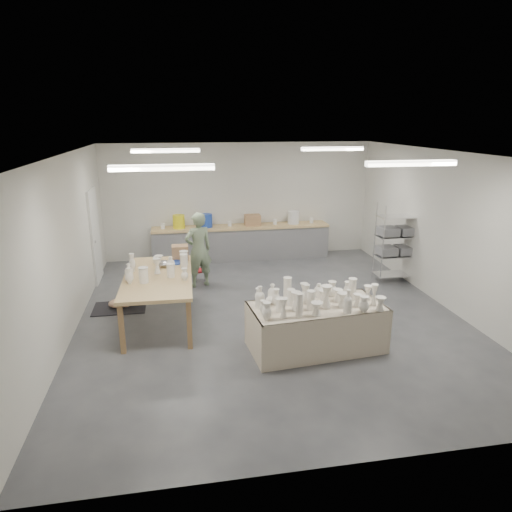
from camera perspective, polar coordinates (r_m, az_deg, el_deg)
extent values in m
plane|color=#424449|center=(8.74, 1.68, -7.32)|extent=(8.00, 8.00, 0.00)
cube|color=white|center=(8.00, 1.86, 12.63)|extent=(7.00, 8.00, 0.02)
cube|color=silver|center=(12.10, -2.11, 6.91)|extent=(7.00, 0.02, 3.00)
cube|color=silver|center=(4.63, 12.01, -10.08)|extent=(7.00, 0.02, 3.00)
cube|color=silver|center=(8.29, -22.65, 1.02)|extent=(0.02, 8.00, 3.00)
cube|color=silver|center=(9.58, 22.77, 2.98)|extent=(0.02, 8.00, 3.00)
cube|color=white|center=(10.87, -19.45, 2.40)|extent=(0.05, 0.90, 2.10)
cube|color=white|center=(6.35, -11.64, 10.78)|extent=(1.40, 0.12, 0.08)
cube|color=white|center=(7.22, 18.84, 10.92)|extent=(1.40, 0.12, 0.08)
cube|color=white|center=(9.83, -11.22, 12.80)|extent=(1.40, 0.12, 0.08)
cube|color=white|center=(10.42, 9.52, 13.08)|extent=(1.40, 0.12, 0.08)
cube|color=tan|center=(11.92, -1.86, 3.66)|extent=(4.60, 0.60, 0.06)
cube|color=slate|center=(12.03, -1.84, 1.58)|extent=(4.60, 0.55, 0.84)
cylinder|color=yellow|center=(11.76, -9.63, 4.26)|extent=(0.30, 0.30, 0.34)
cylinder|color=#2144B4|center=(11.78, -6.22, 4.42)|extent=(0.30, 0.30, 0.34)
cylinder|color=white|center=(12.15, 4.70, 4.83)|extent=(0.30, 0.30, 0.34)
cube|color=#A5804F|center=(11.92, -0.44, 4.52)|extent=(0.40, 0.30, 0.28)
cylinder|color=white|center=(11.79, -11.55, 3.68)|extent=(0.10, 0.10, 0.14)
cylinder|color=white|center=(11.86, -3.30, 4.07)|extent=(0.10, 0.10, 0.14)
cylinder|color=white|center=(12.05, 2.39, 4.29)|extent=(0.10, 0.10, 0.14)
cylinder|color=white|center=(12.30, 6.95, 4.44)|extent=(0.10, 0.10, 0.14)
cylinder|color=silver|center=(10.37, 15.59, 1.22)|extent=(0.02, 0.02, 1.80)
cylinder|color=silver|center=(10.75, 19.64, 1.40)|extent=(0.02, 0.02, 1.80)
cylinder|color=silver|center=(10.75, 14.61, 1.84)|extent=(0.02, 0.02, 1.80)
cylinder|color=silver|center=(11.12, 18.55, 2.00)|extent=(0.02, 0.02, 1.80)
cube|color=silver|center=(10.95, 16.79, -2.17)|extent=(0.88, 0.48, 0.02)
cube|color=silver|center=(10.82, 16.99, 0.09)|extent=(0.88, 0.48, 0.02)
cube|color=silver|center=(10.70, 17.19, 2.40)|extent=(0.88, 0.48, 0.02)
cube|color=silver|center=(10.61, 17.40, 4.75)|extent=(0.88, 0.48, 0.02)
cube|color=slate|center=(10.69, 15.99, 0.65)|extent=(0.38, 0.42, 0.18)
cube|color=slate|center=(10.89, 18.08, 0.75)|extent=(0.38, 0.42, 0.18)
cube|color=slate|center=(10.58, 16.19, 2.99)|extent=(0.38, 0.42, 0.18)
cube|color=slate|center=(10.78, 18.29, 3.05)|extent=(0.38, 0.42, 0.18)
cube|color=olive|center=(7.47, 7.50, -9.16)|extent=(1.94, 1.03, 0.64)
cube|color=beige|center=(7.30, 7.61, -6.30)|extent=(2.20, 1.20, 0.03)
cube|color=beige|center=(7.03, 8.69, -10.46)|extent=(2.11, 0.23, 0.74)
cube|color=beige|center=(7.86, 6.46, -7.34)|extent=(2.11, 0.23, 0.74)
cube|color=tan|center=(8.32, -12.16, -2.61)|extent=(1.24, 2.40, 0.06)
cube|color=olive|center=(7.50, -16.25, -8.81)|extent=(0.08, 0.08, 0.83)
cube|color=olive|center=(7.44, -8.14, -8.46)|extent=(0.08, 0.08, 0.83)
cube|color=olive|center=(9.56, -14.95, -3.09)|extent=(0.08, 0.08, 0.83)
cube|color=olive|center=(9.51, -8.66, -2.79)|extent=(0.08, 0.08, 0.83)
ellipsoid|color=silver|center=(8.81, -11.45, -0.93)|extent=(0.26, 0.26, 0.12)
cylinder|color=#2144B4|center=(8.95, -9.95, -0.80)|extent=(0.26, 0.26, 0.03)
cylinder|color=white|center=(9.04, -12.37, -0.46)|extent=(0.11, 0.11, 0.12)
cube|color=#A5804F|center=(9.17, -9.47, 0.46)|extent=(0.32, 0.26, 0.28)
cube|color=black|center=(9.40, -16.68, -6.21)|extent=(1.00, 0.70, 0.02)
ellipsoid|color=white|center=(9.37, -16.73, -5.66)|extent=(0.43, 0.31, 0.17)
sphere|color=white|center=(9.26, -15.93, -5.75)|extent=(0.15, 0.15, 0.15)
imported|color=gray|center=(10.02, -7.21, 0.77)|extent=(0.70, 0.57, 1.66)
cylinder|color=red|center=(10.44, -7.18, -1.82)|extent=(0.30, 0.30, 0.04)
cylinder|color=silver|center=(10.49, -6.48, -2.49)|extent=(0.02, 0.02, 0.26)
cylinder|color=silver|center=(10.58, -7.51, -2.36)|extent=(0.02, 0.02, 0.26)
cylinder|color=silver|center=(10.38, -7.46, -2.74)|extent=(0.02, 0.02, 0.26)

